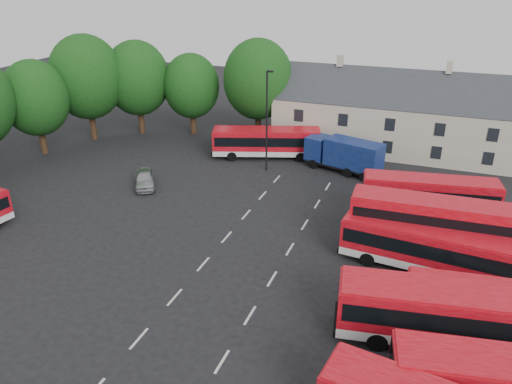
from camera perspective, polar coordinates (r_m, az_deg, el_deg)
ground at (r=33.31m, az=-7.59°, el=-9.92°), size 140.00×140.00×0.00m
lane_markings at (r=33.87m, az=-2.21°, el=-9.04°), size 5.15×33.80×0.01m
treeline at (r=56.59m, az=-17.77°, el=11.08°), size 29.92×32.59×12.01m
terrace_houses at (r=55.96m, az=20.38°, el=7.57°), size 35.70×7.13×10.06m
bus_row_c at (r=28.90m, az=21.81°, el=-12.71°), size 12.45×4.70×3.44m
bus_row_d at (r=31.04m, az=26.42°, el=-11.61°), size 10.42×3.55×2.89m
bus_row_e at (r=34.86m, az=19.01°, el=-5.82°), size 11.35×3.60×3.16m
bus_dd_south at (r=36.03m, az=19.46°, el=-3.68°), size 11.03×2.98×4.48m
bus_dd_north at (r=40.46m, az=19.12°, el=-0.82°), size 10.25×3.90×4.10m
bus_north at (r=52.75m, az=1.19°, el=5.91°), size 11.41×6.08×3.16m
box_truck at (r=49.74m, az=10.08°, el=4.33°), size 8.01×4.48×3.35m
silver_car at (r=47.14m, az=-12.61°, el=1.48°), size 3.88×4.68×1.51m
lamppost at (r=48.27m, az=1.26°, el=8.35°), size 0.69×0.29×9.92m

